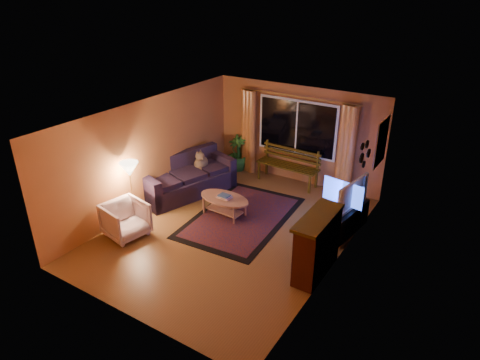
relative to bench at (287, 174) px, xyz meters
The scene contains 22 objects.
floor 2.70m from the bench, 88.49° to the right, with size 4.50×6.00×0.02m, color brown.
ceiling 3.51m from the bench, 88.49° to the right, with size 4.50×6.00×0.02m, color white.
wall_back 1.06m from the bench, 77.81° to the left, with size 4.50×0.02×2.50m, color #C0703C.
wall_left 3.61m from the bench, 129.21° to the right, with size 0.02×6.00×2.50m, color #C0703C.
wall_right 3.69m from the bench, 49.02° to the right, with size 0.02×6.00×2.50m, color #C0703C.
window 1.23m from the bench, 74.91° to the left, with size 2.00×0.02×1.30m, color black.
curtain_rod 2.02m from the bench, 71.97° to the left, with size 0.03×0.03×3.20m, color #BF8C3F.
curtain_left 1.56m from the bench, behind, with size 0.36×0.36×2.24m, color orange.
curtain_right 1.68m from the bench, ahead, with size 0.36×0.36×2.24m, color orange.
bench is the anchor object (origin of this frame).
potted_plant 1.59m from the bench, behind, with size 0.56×0.56×0.99m, color #235B1E.
sofa 2.59m from the bench, 134.63° to the right, with size 1.00×2.34×0.95m, color black.
dog 2.25m from the bench, 143.38° to the right, with size 0.36×0.49×0.54m, color #826449, non-canonical shape.
armchair 4.35m from the bench, 112.40° to the right, with size 0.78×0.73×0.81m, color beige.
floor_lamp 4.04m from the bench, 118.68° to the right, with size 0.23×0.23×1.39m, color #BF8C3F.
rug 2.14m from the bench, 91.24° to the right, with size 1.89×2.99×0.02m, color #641D0D.
coffee_table 2.28m from the bench, 100.85° to the right, with size 1.21×1.21×0.44m, color #AC6E57.
tv_console 2.54m from the bench, 35.41° to the right, with size 0.44×1.33×0.56m, color black.
television 2.62m from the bench, 35.41° to the right, with size 1.12×0.15×0.64m, color black.
fireplace 3.75m from the bench, 55.48° to the right, with size 0.40×1.20×1.10m, color maroon.
mirror_cluster 3.09m from the bench, 31.24° to the right, with size 0.06×0.60×0.56m, color black, non-canonical shape.
painting 2.70m from the bench, ahead, with size 0.04×0.76×0.96m, color #C7471B.
Camera 1 is at (4.28, -6.45, 4.81)m, focal length 32.00 mm.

